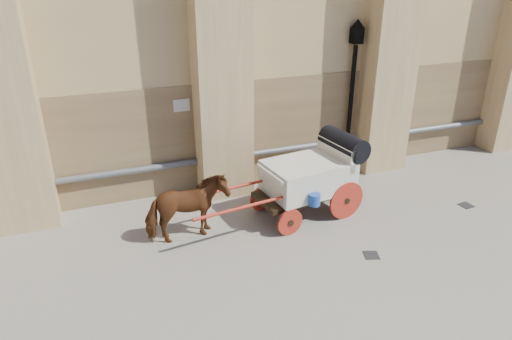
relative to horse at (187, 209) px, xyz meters
name	(u,v)px	position (x,y,z in m)	size (l,w,h in m)	color
ground	(316,253)	(2.50, -1.57, -0.78)	(90.00, 90.00, 0.00)	#6D655A
horse	(187,209)	(0.00, 0.00, 0.00)	(0.84, 1.85, 1.56)	brown
carriage	(313,173)	(3.25, 0.16, 0.30)	(4.70, 1.83, 2.00)	black
street_lamp	(352,94)	(5.47, 2.23, 1.61)	(0.42, 0.42, 4.47)	black
drain_grate_near	(371,255)	(3.59, -2.07, -0.77)	(0.32, 0.32, 0.01)	black
drain_grate_far	(466,205)	(7.22, -1.00, -0.77)	(0.32, 0.32, 0.01)	black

